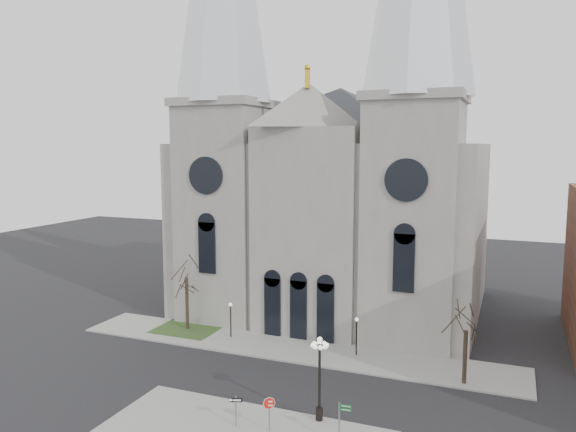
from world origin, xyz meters
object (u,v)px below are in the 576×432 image
at_px(stop_sign, 269,406).
at_px(globe_lamp, 320,368).
at_px(street_name_sign, 341,419).
at_px(one_way_sign, 236,406).

bearing_deg(stop_sign, globe_lamp, 31.90).
height_order(globe_lamp, street_name_sign, globe_lamp).
height_order(globe_lamp, one_way_sign, globe_lamp).
relative_size(one_way_sign, street_name_sign, 0.78).
relative_size(stop_sign, one_way_sign, 1.14).
relative_size(stop_sign, globe_lamp, 0.40).
relative_size(stop_sign, street_name_sign, 0.88).
height_order(stop_sign, one_way_sign, stop_sign).
bearing_deg(street_name_sign, stop_sign, 178.78).
relative_size(globe_lamp, street_name_sign, 2.21).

